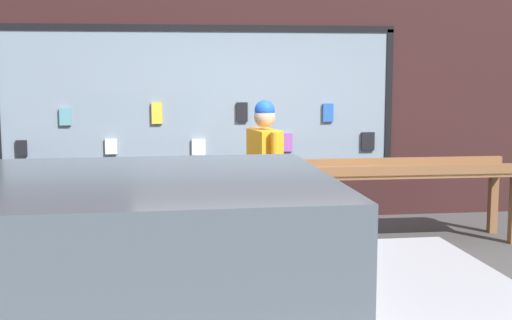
% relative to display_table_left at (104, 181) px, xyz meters
% --- Properties ---
extents(ground_plane, '(40.00, 40.00, 0.00)m').
position_rel_display_table_left_xyz_m(ground_plane, '(1.55, -0.95, -0.74)').
color(ground_plane, '#474444').
extents(shopfront_facade, '(7.58, 0.29, 3.49)m').
position_rel_display_table_left_xyz_m(shopfront_facade, '(1.48, 1.44, 0.98)').
color(shopfront_facade, '#331919').
rests_on(shopfront_facade, ground_plane).
extents(display_table_left, '(2.77, 0.60, 0.92)m').
position_rel_display_table_left_xyz_m(display_table_left, '(0.00, 0.00, 0.00)').
color(display_table_left, brown).
rests_on(display_table_left, ground_plane).
extents(display_table_right, '(2.78, 0.71, 0.89)m').
position_rel_display_table_left_xyz_m(display_table_right, '(3.09, -0.00, -0.02)').
color(display_table_right, brown).
rests_on(display_table_right, ground_plane).
extents(person_browsing, '(0.31, 0.63, 1.59)m').
position_rel_display_table_left_xyz_m(person_browsing, '(1.58, -0.63, 0.18)').
color(person_browsing, '#4C382D').
rests_on(person_browsing, ground_plane).
extents(small_dog, '(0.45, 0.53, 0.42)m').
position_rel_display_table_left_xyz_m(small_dog, '(2.08, -0.89, -0.46)').
color(small_dog, '#99724C').
rests_on(small_dog, ground_plane).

